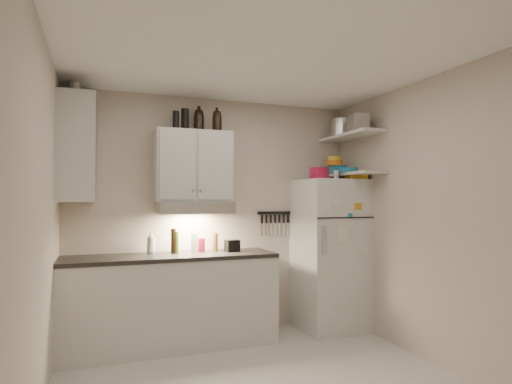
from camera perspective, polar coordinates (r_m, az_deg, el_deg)
name	(u,v)px	position (r m, az deg, el deg)	size (l,w,h in m)	color
ceiling	(266,57)	(3.56, 1.38, 17.60)	(3.20, 3.00, 0.02)	white
back_wall	(216,215)	(4.81, -5.35, -3.09)	(3.20, 0.02, 2.60)	beige
left_wall	(39,226)	(3.15, -26.94, -4.02)	(0.02, 3.00, 2.60)	beige
right_wall	(428,218)	(4.25, 21.99, -3.28)	(0.02, 3.00, 2.60)	beige
base_cabinet	(171,303)	(4.51, -11.28, -14.25)	(2.10, 0.60, 0.88)	silver
countertop	(171,257)	(4.43, -11.26, -8.44)	(2.10, 0.62, 0.04)	black
upper_cabinet	(193,166)	(4.58, -8.39, 3.39)	(0.80, 0.33, 0.75)	silver
side_cabinet	(77,149)	(4.36, -22.81, 5.34)	(0.33, 0.55, 1.00)	silver
range_hood	(194,208)	(4.51, -8.24, -2.07)	(0.76, 0.46, 0.12)	silver
fridge	(330,254)	(5.01, 9.81, -8.16)	(0.70, 0.68, 1.70)	silver
shelf_hi	(351,136)	(5.02, 12.53, 7.33)	(0.30, 0.95, 0.03)	silver
shelf_lo	(351,174)	(4.97, 12.55, 2.30)	(0.30, 0.95, 0.03)	silver
knife_strip	(274,213)	(5.02, 2.47, -2.78)	(0.42, 0.02, 0.03)	black
dutch_oven	(319,173)	(4.78, 8.43, 2.46)	(0.22, 0.22, 0.13)	maroon
book_stack	(356,176)	(4.94, 13.18, 2.10)	(0.19, 0.24, 0.08)	orange
spice_jar	(336,175)	(4.87, 10.63, 2.25)	(0.06, 0.06, 0.10)	silver
stock_pot	(342,129)	(5.33, 11.41, 8.21)	(0.31, 0.31, 0.22)	silver
tin_a	(359,126)	(5.02, 13.51, 8.59)	(0.19, 0.17, 0.19)	#AAAAAD
tin_b	(359,123)	(4.79, 13.54, 8.98)	(0.18, 0.18, 0.18)	#AAAAAD
bowl_teal	(336,170)	(5.16, 10.65, 2.88)	(0.25, 0.25, 0.10)	#1B6E97
bowl_orange	(334,163)	(5.13, 10.39, 3.79)	(0.20, 0.20, 0.06)	orange
bowl_yellow	(334,159)	(5.13, 10.39, 4.40)	(0.15, 0.15, 0.05)	gold
plates	(348,170)	(4.89, 12.16, 2.85)	(0.21, 0.21, 0.05)	#1B6E97
growler_a	(199,120)	(4.73, -7.62, 9.45)	(0.11, 0.11, 0.26)	black
growler_b	(217,121)	(4.64, -5.22, 9.47)	(0.10, 0.10, 0.24)	black
thermos_a	(185,120)	(4.63, -9.46, 9.48)	(0.08, 0.08, 0.23)	black
thermos_b	(176,120)	(4.57, -10.64, 9.37)	(0.07, 0.07, 0.19)	black
side_jar	(75,90)	(4.55, -23.04, 12.38)	(0.11, 0.11, 0.14)	silver
soap_bottle	(151,241)	(4.53, -13.81, -6.35)	(0.10, 0.10, 0.26)	silver
pepper_mill	(215,242)	(4.62, -5.50, -6.66)	(0.06, 0.06, 0.20)	brown
oil_bottle	(177,243)	(4.49, -10.54, -6.64)	(0.04, 0.04, 0.23)	#425916
vinegar_bottle	(173,241)	(4.49, -10.95, -6.44)	(0.05, 0.05, 0.26)	black
clear_bottle	(194,243)	(4.52, -8.23, -6.75)	(0.07, 0.07, 0.20)	silver
red_jar	(201,245)	(4.59, -7.28, -7.02)	(0.07, 0.07, 0.15)	maroon
caddy	(232,246)	(4.59, -3.20, -7.17)	(0.14, 0.10, 0.12)	black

